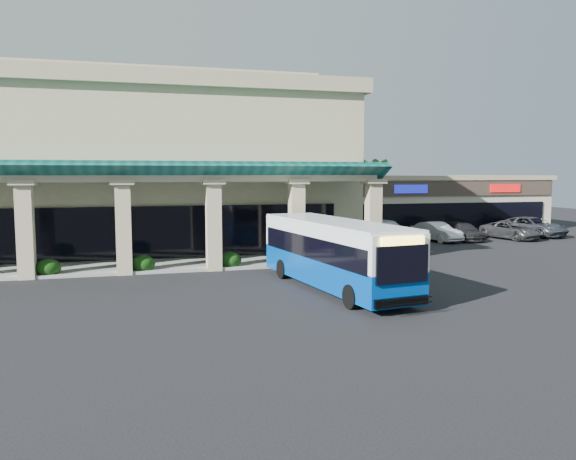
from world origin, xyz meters
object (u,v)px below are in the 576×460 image
object	(u,v)px
car_white	(436,232)
car_gray	(511,230)
pedestrian	(403,263)
transit_bus	(334,255)
car_silver	(386,230)
car_extra	(532,227)
car_red	(464,232)

from	to	relation	value
car_white	car_gray	xyz separation A→B (m)	(6.28, -0.35, -0.04)
pedestrian	car_gray	distance (m)	20.76
car_gray	transit_bus	bearing A→B (deg)	-156.94
car_silver	car_gray	distance (m)	10.00
transit_bus	car_extra	xyz separation A→B (m)	(22.82, 15.45, -0.72)
car_white	car_extra	world-z (taller)	car_extra
car_white	car_red	distance (m)	2.37
pedestrian	car_silver	distance (m)	15.97
pedestrian	car_silver	size ratio (longest dim) A/B	0.34
transit_bus	pedestrian	size ratio (longest dim) A/B	6.44
transit_bus	car_red	bearing A→B (deg)	34.92
pedestrian	car_silver	xyz separation A→B (m)	(6.12, 14.75, 0.01)
car_red	car_gray	world-z (taller)	car_gray
transit_bus	pedestrian	world-z (taller)	transit_bus
car_white	car_extra	bearing A→B (deg)	-4.99
transit_bus	car_white	distance (m)	19.80
car_silver	car_white	world-z (taller)	car_silver
car_gray	car_extra	bearing A→B (deg)	11.58
transit_bus	car_red	world-z (taller)	transit_bus
transit_bus	pedestrian	xyz separation A→B (m)	(3.80, 0.86, -0.67)
pedestrian	car_red	size ratio (longest dim) A/B	0.37
pedestrian	car_extra	size ratio (longest dim) A/B	0.30
car_white	car_extra	size ratio (longest dim) A/B	0.77
car_silver	car_white	size ratio (longest dim) A/B	1.15
car_silver	car_red	world-z (taller)	car_silver
car_red	transit_bus	bearing A→B (deg)	-131.23
transit_bus	car_red	size ratio (longest dim) A/B	2.41
transit_bus	car_gray	size ratio (longest dim) A/B	2.21
car_silver	car_extra	distance (m)	12.91
pedestrian	car_gray	size ratio (longest dim) A/B	0.34
transit_bus	car_extra	size ratio (longest dim) A/B	1.92
car_silver	car_white	xyz separation A→B (m)	(3.60, -1.16, -0.14)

